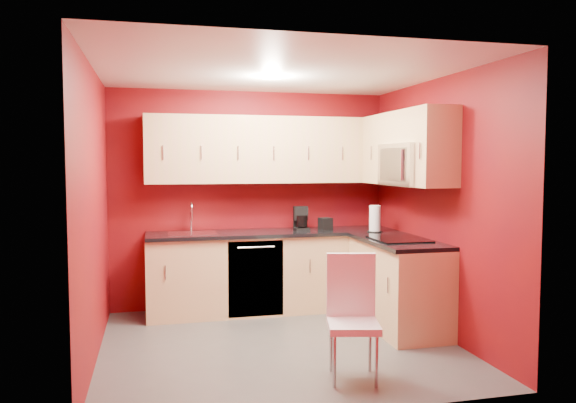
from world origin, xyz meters
name	(u,v)px	position (x,y,z in m)	size (l,w,h in m)	color
floor	(279,345)	(0.00, 0.00, 0.00)	(3.20, 3.20, 0.00)	#464441
ceiling	(279,71)	(0.00, 0.00, 2.50)	(3.20, 3.20, 0.00)	white
wall_back	(251,200)	(0.00, 1.50, 1.25)	(3.20, 3.20, 0.00)	maroon
wall_front	(329,229)	(0.00, -1.50, 1.25)	(3.20, 3.20, 0.00)	maroon
wall_left	(94,214)	(-1.60, 0.00, 1.25)	(3.00, 3.00, 0.00)	maroon
wall_right	(439,207)	(1.60, 0.00, 1.25)	(3.00, 3.00, 0.00)	maroon
base_cabinets_back	(273,273)	(0.20, 1.20, 0.43)	(2.80, 0.60, 0.87)	#D9B87C
base_cabinets_right	(398,285)	(1.30, 0.25, 0.43)	(0.60, 1.30, 0.87)	#D9B87C
countertop_back	(273,233)	(0.20, 1.19, 0.89)	(2.80, 0.63, 0.04)	black
countertop_right	(398,241)	(1.29, 0.23, 0.89)	(0.63, 1.27, 0.04)	black
upper_cabinets_back	(270,150)	(0.20, 1.32, 1.83)	(2.80, 0.35, 0.75)	tan
upper_cabinets_right	(403,143)	(1.42, 0.44, 1.89)	(0.35, 1.55, 0.75)	tan
microwave	(411,165)	(1.39, 0.20, 1.66)	(0.42, 0.76, 0.42)	silver
cooktop	(399,239)	(1.28, 0.20, 0.92)	(0.50, 0.55, 0.01)	black
sink	(192,230)	(-0.70, 1.20, 0.94)	(0.52, 0.42, 0.35)	silver
dishwasher_front	(256,279)	(-0.05, 0.91, 0.43)	(0.60, 0.02, 0.82)	black
downlight	(272,77)	(0.00, 0.30, 2.48)	(0.20, 0.20, 0.01)	white
coffee_maker	(302,218)	(0.54, 1.22, 1.04)	(0.16, 0.21, 0.27)	black
napkin_holder	(325,224)	(0.80, 1.14, 0.98)	(0.13, 0.13, 0.14)	black
paper_towel	(375,219)	(1.29, 0.85, 1.06)	(0.17, 0.17, 0.29)	white
dining_chair	(353,318)	(0.38, -0.94, 0.48)	(0.39, 0.41, 0.96)	white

